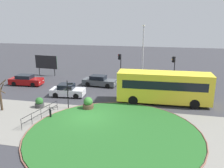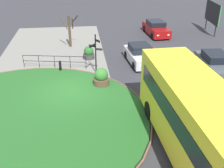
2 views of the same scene
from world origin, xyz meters
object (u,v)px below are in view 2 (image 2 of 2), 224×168
Objects in this scene: planter_kerbside at (89,53)px; street_tree_bare at (70,29)px; billboard_left at (213,13)px; planter_near_signpost at (101,78)px; bollard_foreground at (60,66)px; bus_yellow at (197,121)px; signpost_directional at (95,51)px; car_far_lane at (156,28)px; car_oncoming at (215,64)px; car_near_lane at (140,55)px.

street_tree_bare reaches higher than planter_kerbside.
billboard_left reaches higher than planter_near_signpost.
street_tree_bare reaches higher than planter_near_signpost.
planter_near_signpost is at bearing 46.32° from bollard_foreground.
bus_yellow is 13.11m from planter_kerbside.
bus_yellow is at bearing 32.12° from bollard_foreground.
signpost_directional is 0.65× the size of car_far_lane.
bus_yellow is at bearing 18.22° from planter_kerbside.
signpost_directional is at bearing -40.31° from car_far_lane.
billboard_left is at bearing 161.43° from car_oncoming.
car_far_lane is 1.52× the size of street_tree_bare.
bollard_foreground is 0.29× the size of street_tree_bare.
car_far_lane reaches higher than bollard_foreground.
planter_kerbside is at bearing -114.11° from car_near_lane.
street_tree_bare is (-4.67, -5.52, 0.95)m from car_near_lane.
signpost_directional is 2.33m from planter_near_signpost.
bus_yellow is (9.34, 3.69, 0.09)m from signpost_directional.
planter_kerbside is (-3.85, -9.10, -0.19)m from car_oncoming.
bus_yellow reaches higher than car_near_lane.
car_near_lane is at bearing 70.67° from planter_kerbside.
car_far_lane is at bearing 143.00° from signpost_directional.
car_near_lane is 3.81× the size of planter_kerbside.
car_far_lane is 0.98× the size of car_oncoming.
street_tree_bare is at bearing -154.99° from planter_kerbside.
car_oncoming is at bearing 67.10° from planter_kerbside.
street_tree_bare is (-8.32, -2.13, 1.06)m from planter_near_signpost.
car_oncoming is 3.67× the size of planter_near_signpost.
billboard_left is at bearing 114.80° from planter_kerbside.
car_far_lane is 3.60× the size of planter_near_signpost.
car_far_lane is 13.04m from planter_near_signpost.
planter_kerbside is at bearing 16.50° from bus_yellow.
signpost_directional is 0.98× the size of street_tree_bare.
bus_yellow is 7.77× the size of planter_near_signpost.
billboard_left reaches higher than car_far_lane.
signpost_directional is at bearing -70.21° from car_near_lane.
bus_yellow reaches higher than planter_near_signpost.
bus_yellow is at bearing 25.32° from planter_near_signpost.
signpost_directional is at bearing -91.09° from car_oncoming.
planter_kerbside is (6.14, -13.28, -1.65)m from billboard_left.
signpost_directional reaches higher than car_far_lane.
billboard_left reaches higher than car_near_lane.
car_far_lane is at bearing -11.60° from bus_yellow.
planter_near_signpost is 1.19× the size of planter_kerbside.
planter_kerbside is (-1.40, -3.99, -0.20)m from car_near_lane.
car_near_lane is at bearing 49.78° from street_tree_bare.
car_far_lane is at bearing 107.98° from street_tree_bare.
street_tree_bare is (2.87, -14.80, -0.49)m from billboard_left.
car_near_lane is 1.35× the size of street_tree_bare.
car_near_lane is at bearing -45.50° from billboard_left.
bus_yellow is at bearing 19.69° from street_tree_bare.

